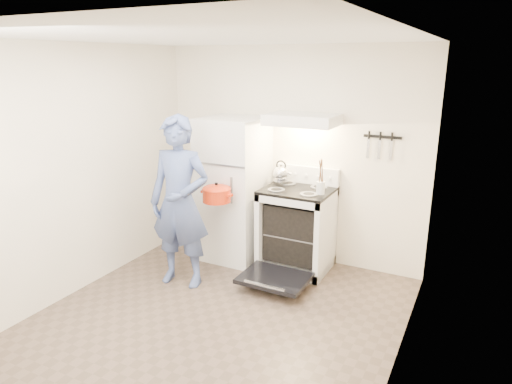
% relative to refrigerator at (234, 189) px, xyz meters
% --- Properties ---
extents(floor, '(3.60, 3.60, 0.00)m').
position_rel_refrigerator_xyz_m(floor, '(0.58, -1.45, -0.85)').
color(floor, brown).
rests_on(floor, ground).
extents(back_wall, '(3.20, 0.02, 2.50)m').
position_rel_refrigerator_xyz_m(back_wall, '(0.58, 0.35, 0.40)').
color(back_wall, beige).
rests_on(back_wall, ground).
extents(refrigerator, '(0.70, 0.70, 1.70)m').
position_rel_refrigerator_xyz_m(refrigerator, '(0.00, 0.00, 0.00)').
color(refrigerator, silver).
rests_on(refrigerator, floor).
extents(stove_body, '(0.76, 0.65, 0.92)m').
position_rel_refrigerator_xyz_m(stove_body, '(0.81, 0.02, -0.39)').
color(stove_body, silver).
rests_on(stove_body, floor).
extents(cooktop, '(0.76, 0.65, 0.03)m').
position_rel_refrigerator_xyz_m(cooktop, '(0.81, 0.02, 0.09)').
color(cooktop, black).
rests_on(cooktop, stove_body).
extents(backsplash, '(0.76, 0.07, 0.20)m').
position_rel_refrigerator_xyz_m(backsplash, '(0.81, 0.31, 0.20)').
color(backsplash, silver).
rests_on(backsplash, cooktop).
extents(oven_door, '(0.70, 0.54, 0.04)m').
position_rel_refrigerator_xyz_m(oven_door, '(0.81, -0.57, -0.72)').
color(oven_door, black).
rests_on(oven_door, floor).
extents(oven_rack, '(0.60, 0.52, 0.01)m').
position_rel_refrigerator_xyz_m(oven_rack, '(0.81, 0.02, -0.41)').
color(oven_rack, slate).
rests_on(oven_rack, stove_body).
extents(range_hood, '(0.76, 0.50, 0.12)m').
position_rel_refrigerator_xyz_m(range_hood, '(0.81, 0.10, 0.86)').
color(range_hood, silver).
rests_on(range_hood, back_wall).
extents(knife_strip, '(0.40, 0.02, 0.03)m').
position_rel_refrigerator_xyz_m(knife_strip, '(1.63, 0.33, 0.70)').
color(knife_strip, black).
rests_on(knife_strip, back_wall).
extents(pizza_stone, '(0.30, 0.30, 0.02)m').
position_rel_refrigerator_xyz_m(pizza_stone, '(0.79, 0.04, -0.40)').
color(pizza_stone, '#8A6746').
rests_on(pizza_stone, oven_rack).
extents(tea_kettle, '(0.23, 0.19, 0.27)m').
position_rel_refrigerator_xyz_m(tea_kettle, '(0.55, 0.14, 0.24)').
color(tea_kettle, silver).
rests_on(tea_kettle, cooktop).
extents(utensil_jar, '(0.10, 0.10, 0.13)m').
position_rel_refrigerator_xyz_m(utensil_jar, '(1.13, -0.14, 0.20)').
color(utensil_jar, silver).
rests_on(utensil_jar, cooktop).
extents(person, '(0.72, 0.53, 1.81)m').
position_rel_refrigerator_xyz_m(person, '(-0.14, -0.87, 0.06)').
color(person, '#36497F').
rests_on(person, floor).
extents(dutch_oven, '(0.38, 0.31, 0.24)m').
position_rel_refrigerator_xyz_m(dutch_oven, '(0.09, -0.52, 0.07)').
color(dutch_oven, red).
rests_on(dutch_oven, person).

